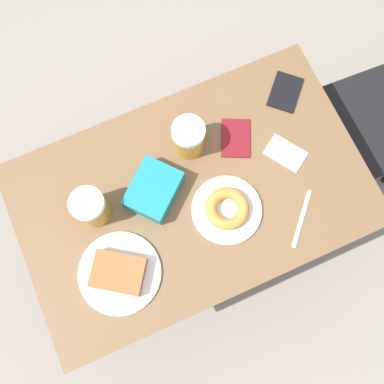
{
  "coord_description": "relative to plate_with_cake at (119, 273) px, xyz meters",
  "views": [
    {
      "loc": [
        0.28,
        -0.12,
        1.96
      ],
      "look_at": [
        0.0,
        0.0,
        0.73
      ],
      "focal_mm": 40.0,
      "sensor_mm": 36.0,
      "label": 1
    }
  ],
  "objects": [
    {
      "name": "ground_plane",
      "position": [
        -0.13,
        0.29,
        -0.73
      ],
      "size": [
        8.0,
        8.0,
        0.0
      ],
      "primitive_type": "plane",
      "color": "gray"
    },
    {
      "name": "table",
      "position": [
        -0.13,
        0.29,
        -0.09
      ],
      "size": [
        0.65,
        1.05,
        0.71
      ],
      "color": "brown",
      "rests_on": "ground_plane"
    },
    {
      "name": "plate_with_cake",
      "position": [
        0.0,
        0.0,
        0.0
      ],
      "size": [
        0.24,
        0.24,
        0.05
      ],
      "color": "silver",
      "rests_on": "table"
    },
    {
      "name": "plate_with_donut",
      "position": [
        -0.04,
        0.36,
        -0.0
      ],
      "size": [
        0.21,
        0.21,
        0.04
      ],
      "color": "silver",
      "rests_on": "table"
    },
    {
      "name": "beer_mug_left",
      "position": [
        -0.2,
        0.0,
        0.05
      ],
      "size": [
        0.1,
        0.1,
        0.13
      ],
      "color": "#C68C23",
      "rests_on": "table"
    },
    {
      "name": "beer_mug_center",
      "position": [
        -0.28,
        0.34,
        0.05
      ],
      "size": [
        0.1,
        0.1,
        0.13
      ],
      "color": "#C68C23",
      "rests_on": "table"
    },
    {
      "name": "napkin_folded",
      "position": [
        -0.14,
        0.6,
        -0.02
      ],
      "size": [
        0.14,
        0.13,
        0.0
      ],
      "rotation": [
        0.0,
        0.0,
        0.57
      ],
      "color": "white",
      "rests_on": "table"
    },
    {
      "name": "fork",
      "position": [
        0.07,
        0.55,
        -0.02
      ],
      "size": [
        0.14,
        0.13,
        0.0
      ],
      "rotation": [
        0.0,
        0.0,
        3.96
      ],
      "color": "silver",
      "rests_on": "table"
    },
    {
      "name": "passport_near_edge",
      "position": [
        -0.32,
        0.69,
        -0.01
      ],
      "size": [
        0.15,
        0.15,
        0.01
      ],
      "rotation": [
        0.0,
        0.0,
        0.82
      ],
      "color": "black",
      "rests_on": "table"
    },
    {
      "name": "passport_far_edge",
      "position": [
        -0.24,
        0.48,
        -0.01
      ],
      "size": [
        0.15,
        0.13,
        0.01
      ],
      "rotation": [
        0.0,
        0.0,
        1.13
      ],
      "color": "maroon",
      "rests_on": "table"
    },
    {
      "name": "blue_pouch",
      "position": [
        -0.18,
        0.18,
        0.01
      ],
      "size": [
        0.2,
        0.2,
        0.06
      ],
      "rotation": [
        0.0,
        0.0,
        2.28
      ],
      "color": "teal",
      "rests_on": "table"
    }
  ]
}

